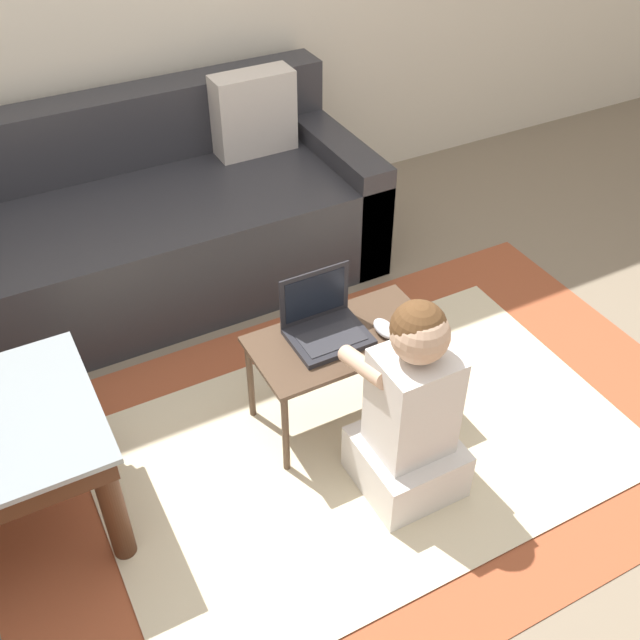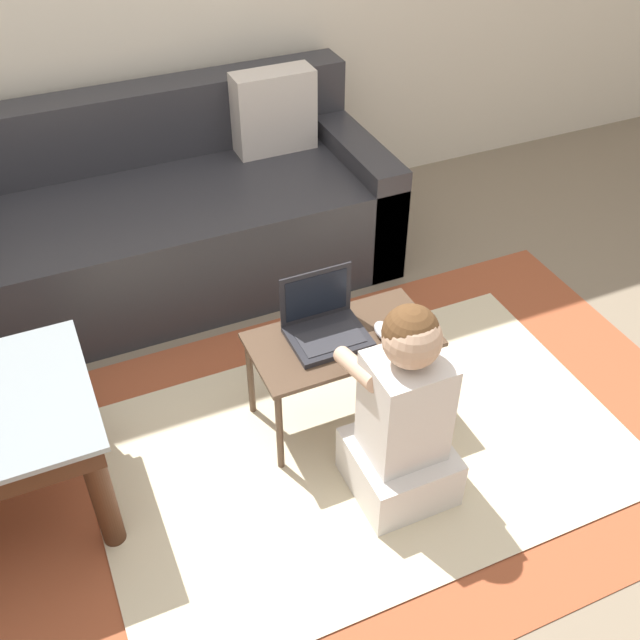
# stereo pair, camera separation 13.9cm
# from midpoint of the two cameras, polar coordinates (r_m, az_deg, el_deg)

# --- Properties ---
(ground_plane) EXTENTS (16.00, 16.00, 0.00)m
(ground_plane) POSITION_cam_midpoint_polar(r_m,az_deg,el_deg) (2.62, 2.67, -11.09)
(ground_plane) COLOR #7F705B
(area_rug) EXTENTS (2.52, 1.58, 0.01)m
(area_rug) POSITION_cam_midpoint_polar(r_m,az_deg,el_deg) (2.67, 4.82, -9.81)
(area_rug) COLOR #9E4C2D
(area_rug) RESTS_ON ground_plane
(couch) EXTENTS (1.87, 0.84, 0.81)m
(couch) POSITION_cam_midpoint_polar(r_m,az_deg,el_deg) (3.34, -10.10, 7.58)
(couch) COLOR #2D2D33
(couch) RESTS_ON ground_plane
(laptop_desk) EXTENTS (0.63, 0.33, 0.37)m
(laptop_desk) POSITION_cam_midpoint_polar(r_m,az_deg,el_deg) (2.55, 3.28, -2.16)
(laptop_desk) COLOR #4C3828
(laptop_desk) RESTS_ON ground_plane
(laptop) EXTENTS (0.26, 0.21, 0.22)m
(laptop) POSITION_cam_midpoint_polar(r_m,az_deg,el_deg) (2.50, 1.99, -0.57)
(laptop) COLOR #232328
(laptop) RESTS_ON laptop_desk
(computer_mouse) EXTENTS (0.06, 0.11, 0.04)m
(computer_mouse) POSITION_cam_midpoint_polar(r_m,az_deg,el_deg) (2.52, 6.54, -0.92)
(computer_mouse) COLOR silver
(computer_mouse) RESTS_ON laptop_desk
(person_seated) EXTENTS (0.31, 0.39, 0.75)m
(person_seated) POSITION_cam_midpoint_polar(r_m,az_deg,el_deg) (2.34, 8.07, -7.43)
(person_seated) COLOR silver
(person_seated) RESTS_ON ground_plane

